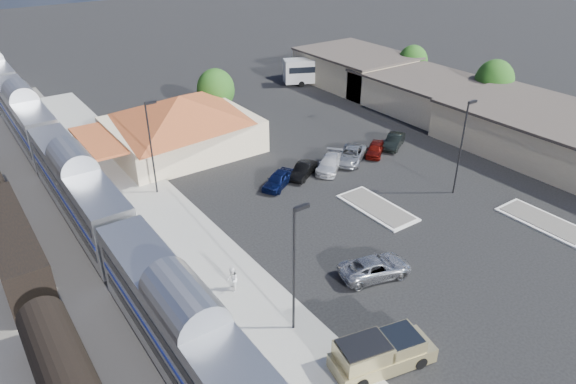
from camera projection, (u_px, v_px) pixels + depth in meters
ground at (359, 233)px, 42.54m from camera, size 280.00×280.00×0.00m
railbed at (72, 274)px, 37.62m from camera, size 16.00×100.00×0.12m
platform at (195, 246)px, 40.73m from camera, size 5.50×92.00×0.18m
passenger_train at (79, 192)px, 42.80m from camera, size 3.00×104.00×5.55m
freight_cars at (13, 248)px, 37.28m from camera, size 2.80×46.00×4.00m
station_depot at (181, 123)px, 55.94m from camera, size 18.35×12.24×6.20m
buildings_east at (447, 99)px, 65.87m from camera, size 14.40×51.40×4.80m
traffic_island_south at (377, 208)px, 45.95m from camera, size 3.30×7.50×0.21m
traffic_island_north at (544, 222)px, 43.85m from camera, size 3.30×7.50×0.21m
lamp_plat_s at (295, 261)px, 30.16m from camera, size 1.08×0.25×9.00m
lamp_plat_n at (151, 141)px, 45.93m from camera, size 1.08×0.25×9.00m
lamp_lot at (463, 140)px, 46.11m from camera, size 1.08×0.25×9.00m
tree_east_b at (494, 81)px, 66.34m from camera, size 4.94×4.94×6.96m
tree_east_c at (413, 62)px, 76.59m from camera, size 4.41×4.41×6.21m
tree_depot at (216, 90)px, 63.64m from camera, size 4.71×4.71×6.63m
pickup_truck at (383, 353)px, 29.60m from camera, size 6.47×3.51×2.12m
suv at (375, 267)px, 37.14m from camera, size 5.87×3.84×1.50m
coach_bus at (323, 69)px, 78.55m from camera, size 12.10×7.47×3.89m
person_b at (232, 279)px, 35.35m from camera, size 1.00×1.11×1.87m
parked_car_a at (278, 180)px, 49.33m from camera, size 4.72×3.75×1.51m
parked_car_b at (303, 170)px, 51.19m from camera, size 4.41×3.42×1.40m
parked_car_c at (330, 163)px, 52.58m from camera, size 5.26×4.68×1.46m
parked_car_d at (351, 155)px, 54.41m from camera, size 5.80×5.11×1.49m
parked_car_e at (375, 149)px, 55.84m from camera, size 4.21×3.75×1.38m
parked_car_f at (394, 141)px, 57.65m from camera, size 4.68×3.66×1.48m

